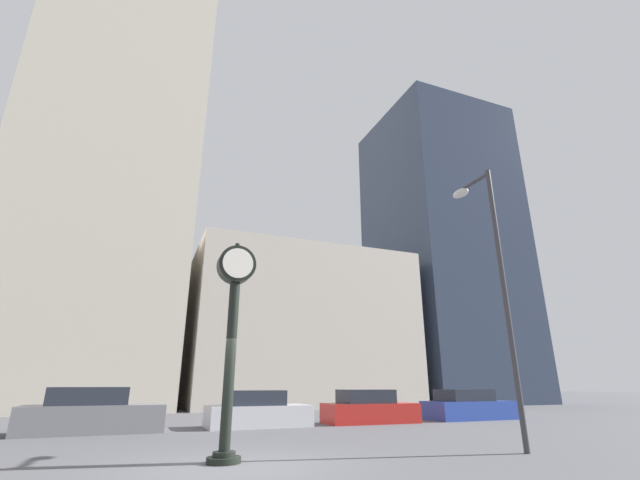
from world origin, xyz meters
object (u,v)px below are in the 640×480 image
object	(u,v)px
car_grey	(93,413)
car_blue	(468,407)
car_silver	(257,411)
car_red	(369,409)
street_clock	(233,320)
street_lamp_right	(490,260)

from	to	relation	value
car_grey	car_blue	xyz separation A→B (m)	(15.79, 0.16, -0.05)
car_silver	car_red	bearing A→B (deg)	-2.10
street_clock	car_blue	distance (m)	14.94
street_clock	car_red	world-z (taller)	street_clock
car_silver	car_blue	world-z (taller)	car_silver
street_clock	car_silver	distance (m)	8.30
street_lamp_right	car_grey	bearing A→B (deg)	139.78
car_blue	street_lamp_right	size ratio (longest dim) A/B	0.57
car_silver	street_lamp_right	bearing A→B (deg)	-64.99
street_clock	car_silver	size ratio (longest dim) A/B	1.20
car_red	car_blue	size ratio (longest dim) A/B	0.94
car_red	street_clock	bearing A→B (deg)	-133.12
car_silver	car_red	distance (m)	4.83
car_grey	car_blue	world-z (taller)	car_grey
street_clock	car_red	bearing A→B (deg)	45.34
car_blue	street_lamp_right	bearing A→B (deg)	-124.75
car_grey	car_silver	distance (m)	5.68
car_grey	street_lamp_right	distance (m)	13.68
street_clock	car_grey	xyz separation A→B (m)	(-3.12, 7.41, -2.29)
car_red	street_lamp_right	world-z (taller)	street_lamp_right
street_clock	street_lamp_right	bearing A→B (deg)	-8.34
street_clock	car_blue	xyz separation A→B (m)	(12.67, 7.57, -2.34)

